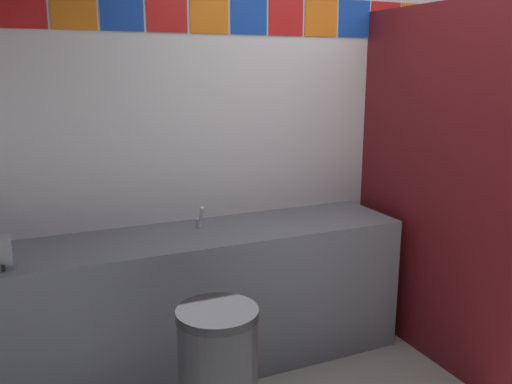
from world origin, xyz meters
The scene contains 6 objects.
wall_back centered at (0.00, 1.51, 1.37)m, with size 4.52×0.09×2.72m.
vanity_counter centered at (-1.03, 1.19, 0.42)m, with size 2.36×0.57×0.84m.
faucet_center centered at (-1.03, 1.27, 0.89)m, with size 0.04×0.10×0.14m.
soap_dispenser centered at (-2.08, 1.02, 0.92)m, with size 0.09×0.09×0.16m.
stall_divider centered at (0.43, 0.52, 1.06)m, with size 0.92×1.39×2.12m.
toilet centered at (0.88, 1.06, 0.30)m, with size 0.39×0.49×0.74m.
Camera 1 is at (-1.96, -1.63, 1.76)m, focal length 37.55 mm.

